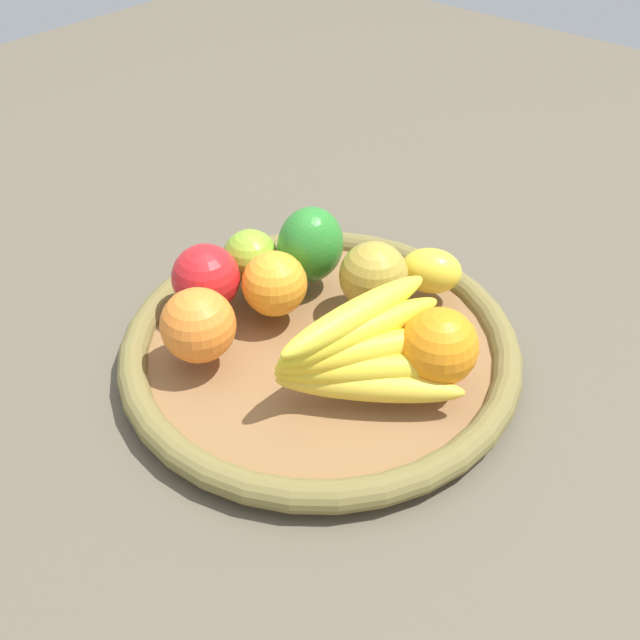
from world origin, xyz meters
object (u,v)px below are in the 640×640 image
object	(u,v)px
orange_2	(271,286)
apple_1	(206,278)
banana_bunch	(365,350)
orange_0	(439,347)
apple_0	(250,257)
apple_2	(374,276)
orange_1	(198,325)
lemon_0	(431,271)
bell_pepper	(311,245)

from	to	relation	value
orange_2	apple_1	size ratio (longest dim) A/B	0.95
banana_bunch	orange_2	distance (m)	0.15
banana_bunch	orange_2	size ratio (longest dim) A/B	2.59
orange_0	apple_0	size ratio (longest dim) A/B	1.23
apple_2	orange_1	size ratio (longest dim) A/B	0.99
orange_2	orange_0	bearing A→B (deg)	9.20
orange_1	lemon_0	size ratio (longest dim) A/B	1.11
lemon_0	apple_0	bearing A→B (deg)	-144.50
banana_bunch	apple_1	world-z (taller)	banana_bunch
lemon_0	orange_2	bearing A→B (deg)	-126.03
orange_1	banana_bunch	world-z (taller)	banana_bunch
apple_2	apple_1	world-z (taller)	apple_2
orange_1	apple_0	distance (m)	0.14
orange_0	apple_0	bearing A→B (deg)	-179.26
bell_pepper	orange_2	xyz separation A→B (m)	(0.01, -0.08, -0.01)
lemon_0	orange_0	bearing A→B (deg)	-53.50
apple_1	lemon_0	xyz separation A→B (m)	(0.17, 0.19, -0.01)
banana_bunch	apple_1	size ratio (longest dim) A/B	2.47
apple_0	lemon_0	distance (m)	0.21
banana_bunch	apple_2	bearing A→B (deg)	123.54
apple_2	orange_0	xyz separation A→B (m)	(0.12, -0.05, 0.00)
apple_2	orange_0	distance (m)	0.13
banana_bunch	orange_2	world-z (taller)	banana_bunch
orange_0	apple_1	distance (m)	0.27
orange_2	lemon_0	size ratio (longest dim) A/B	1.03
orange_1	banana_bunch	size ratio (longest dim) A/B	0.41
lemon_0	apple_2	bearing A→B (deg)	-117.09
banana_bunch	apple_0	bearing A→B (deg)	166.19
apple_2	lemon_0	bearing A→B (deg)	62.91
apple_2	apple_1	bearing A→B (deg)	-138.39
banana_bunch	apple_0	xyz separation A→B (m)	(-0.21, 0.05, -0.01)
orange_1	orange_2	distance (m)	0.10
orange_0	bell_pepper	bearing A→B (deg)	167.45
bell_pepper	apple_1	world-z (taller)	bell_pepper
apple_0	bell_pepper	bearing A→B (deg)	44.97
orange_0	lemon_0	size ratio (longest dim) A/B	1.12
bell_pepper	apple_0	xyz separation A→B (m)	(-0.05, -0.05, -0.01)
orange_0	banana_bunch	distance (m)	0.07
orange_2	lemon_0	bearing A→B (deg)	53.97
orange_0	apple_0	xyz separation A→B (m)	(-0.26, -0.00, -0.01)
orange_2	apple_1	world-z (taller)	apple_1
apple_2	banana_bunch	distance (m)	0.13
orange_0	apple_1	world-z (taller)	orange_0
orange_1	banana_bunch	distance (m)	0.17
banana_bunch	orange_0	bearing A→B (deg)	47.61
apple_2	orange_1	xyz separation A→B (m)	(-0.08, -0.18, 0.00)
orange_0	apple_1	xyz separation A→B (m)	(-0.26, -0.07, -0.00)
apple_0	apple_2	bearing A→B (deg)	22.30
orange_0	orange_2	xyz separation A→B (m)	(-0.20, -0.03, -0.00)
orange_0	apple_2	bearing A→B (deg)	156.39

